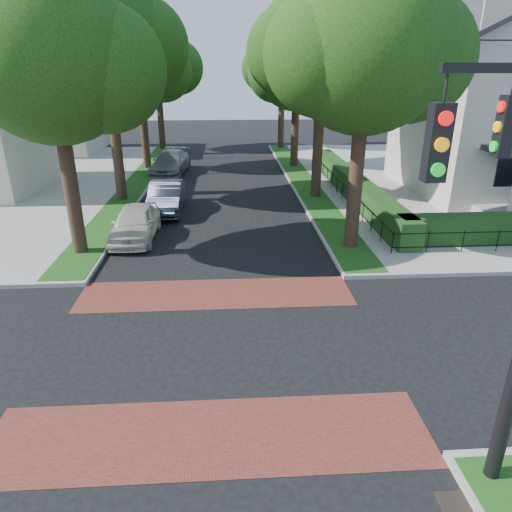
% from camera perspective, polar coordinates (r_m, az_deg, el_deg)
% --- Properties ---
extents(ground, '(120.00, 120.00, 0.00)m').
position_cam_1_polar(ground, '(12.55, -5.27, -11.36)').
color(ground, black).
rests_on(ground, ground).
extents(sidewalk_ne, '(30.00, 30.00, 0.15)m').
position_cam_1_polar(sidewalk_ne, '(35.72, 29.06, 8.45)').
color(sidewalk_ne, gray).
rests_on(sidewalk_ne, ground).
extents(crosswalk_far, '(9.00, 2.20, 0.01)m').
position_cam_1_polar(crosswalk_far, '(15.31, -4.99, -4.70)').
color(crosswalk_far, maroon).
rests_on(crosswalk_far, ground).
extents(crosswalk_near, '(9.00, 2.20, 0.01)m').
position_cam_1_polar(crosswalk_near, '(10.04, -5.73, -21.49)').
color(crosswalk_near, maroon).
rests_on(crosswalk_near, ground).
extents(storm_drain, '(0.65, 0.45, 0.01)m').
position_cam_1_polar(storm_drain, '(9.60, 23.78, -26.32)').
color(storm_drain, black).
rests_on(storm_drain, ground).
extents(grass_strip_ne, '(1.60, 29.80, 0.02)m').
position_cam_1_polar(grass_strip_ne, '(30.71, 5.83, 9.43)').
color(grass_strip_ne, '#1A4B15').
rests_on(grass_strip_ne, sidewalk_ne).
extents(grass_strip_nw, '(1.60, 29.80, 0.02)m').
position_cam_1_polar(grass_strip_nw, '(30.88, -14.62, 8.91)').
color(grass_strip_nw, '#1A4B15').
rests_on(grass_strip_nw, sidewalk_nw).
extents(tree_right_near, '(7.75, 6.67, 10.66)m').
position_cam_1_polar(tree_right_near, '(18.42, 13.80, 23.87)').
color(tree_right_near, black).
rests_on(tree_right_near, sidewalk_ne).
extents(tree_right_mid, '(8.25, 7.09, 11.22)m').
position_cam_1_polar(tree_right_mid, '(26.22, 8.49, 24.38)').
color(tree_right_mid, black).
rests_on(tree_right_mid, sidewalk_ne).
extents(tree_right_far, '(7.25, 6.23, 9.74)m').
position_cam_1_polar(tree_right_far, '(35.05, 5.24, 22.16)').
color(tree_right_far, black).
rests_on(tree_right_far, sidewalk_ne).
extents(tree_right_back, '(7.50, 6.45, 10.20)m').
position_cam_1_polar(tree_right_back, '(43.98, 3.40, 22.69)').
color(tree_right_back, black).
rests_on(tree_right_back, sidewalk_ne).
extents(tree_left_near, '(7.50, 6.45, 10.20)m').
position_cam_1_polar(tree_left_near, '(18.63, -23.70, 21.61)').
color(tree_left_near, black).
rests_on(tree_left_near, sidewalk_nw).
extents(tree_left_mid, '(8.00, 6.88, 11.48)m').
position_cam_1_polar(tree_left_mid, '(26.39, -18.06, 24.38)').
color(tree_left_mid, black).
rests_on(tree_left_mid, sidewalk_nw).
extents(tree_left_far, '(7.00, 6.02, 9.86)m').
position_cam_1_polar(tree_left_far, '(35.16, -14.24, 21.97)').
color(tree_left_far, black).
rests_on(tree_left_far, sidewalk_nw).
extents(tree_left_back, '(7.75, 6.66, 10.44)m').
position_cam_1_polar(tree_left_back, '(44.08, -12.14, 22.46)').
color(tree_left_back, black).
rests_on(tree_left_back, sidewalk_nw).
extents(hedge_main_road, '(1.00, 18.00, 1.20)m').
position_cam_1_polar(hedge_main_road, '(27.16, 12.10, 8.64)').
color(hedge_main_road, '#183D15').
rests_on(hedge_main_road, sidewalk_ne).
extents(fence_main_road, '(0.06, 18.00, 0.90)m').
position_cam_1_polar(fence_main_road, '(27.00, 10.42, 8.36)').
color(fence_main_road, black).
rests_on(fence_main_road, sidewalk_ne).
extents(house_left_far, '(10.00, 9.00, 10.14)m').
position_cam_1_polar(house_left_far, '(45.39, -25.46, 17.89)').
color(house_left_far, beige).
rests_on(house_left_far, sidewalk_nw).
extents(parked_car_front, '(1.80, 4.38, 1.48)m').
position_cam_1_polar(parked_car_front, '(20.58, -14.85, 4.03)').
color(parked_car_front, silver).
rests_on(parked_car_front, ground).
extents(parked_car_middle, '(1.74, 4.73, 1.55)m').
position_cam_1_polar(parked_car_middle, '(24.37, -11.16, 7.23)').
color(parked_car_middle, '#222833').
rests_on(parked_car_middle, ground).
extents(parked_car_rear, '(2.79, 5.59, 1.56)m').
position_cam_1_polar(parked_car_rear, '(33.72, -10.65, 11.40)').
color(parked_car_rear, gray).
rests_on(parked_car_rear, ground).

